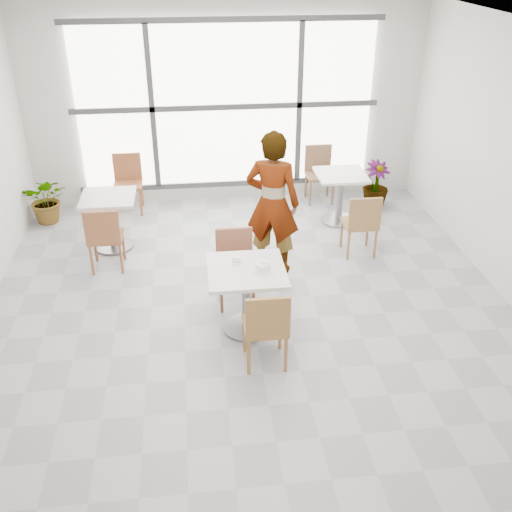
{
  "coord_description": "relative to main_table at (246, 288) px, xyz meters",
  "views": [
    {
      "loc": [
        -0.59,
        -5.25,
        3.76
      ],
      "look_at": [
        0.0,
        -0.3,
        1.0
      ],
      "focal_mm": 40.92,
      "sensor_mm": 36.0,
      "label": 1
    }
  ],
  "objects": [
    {
      "name": "chair_near",
      "position": [
        0.12,
        -0.65,
        -0.02
      ],
      "size": [
        0.42,
        0.42,
        0.87
      ],
      "rotation": [
        0.0,
        0.0,
        3.14
      ],
      "color": "olive",
      "rests_on": "ground"
    },
    {
      "name": "main_table",
      "position": [
        0.0,
        0.0,
        0.0
      ],
      "size": [
        0.8,
        0.8,
        0.75
      ],
      "color": "white",
      "rests_on": "ground"
    },
    {
      "name": "ceiling",
      "position": [
        0.08,
        0.11,
        2.48
      ],
      "size": [
        7.0,
        7.0,
        0.0
      ],
      "primitive_type": "plane",
      "rotation": [
        3.14,
        0.0,
        0.0
      ],
      "color": "white",
      "rests_on": "ground"
    },
    {
      "name": "person",
      "position": [
        0.45,
        1.26,
        0.38
      ],
      "size": [
        0.77,
        0.64,
        1.81
      ],
      "primitive_type": "imported",
      "rotation": [
        0.0,
        0.0,
        2.79
      ],
      "color": "black",
      "rests_on": "ground"
    },
    {
      "name": "coffee_cup",
      "position": [
        -0.09,
        0.15,
        0.26
      ],
      "size": [
        0.16,
        0.13,
        0.07
      ],
      "color": "white",
      "rests_on": "main_table"
    },
    {
      "name": "bg_table_left",
      "position": [
        -1.61,
        2.09,
        -0.04
      ],
      "size": [
        0.7,
        0.7,
        0.75
      ],
      "color": "silver",
      "rests_on": "ground"
    },
    {
      "name": "floor",
      "position": [
        0.08,
        0.11,
        -0.52
      ],
      "size": [
        7.0,
        7.0,
        0.0
      ],
      "primitive_type": "plane",
      "color": "#9E9EA5",
      "rests_on": "ground"
    },
    {
      "name": "bg_chair_right_far",
      "position": [
        1.51,
        3.39,
        -0.02
      ],
      "size": [
        0.42,
        0.42,
        0.87
      ],
      "color": "#886244",
      "rests_on": "ground"
    },
    {
      "name": "plant_right",
      "position": [
        2.33,
        3.01,
        -0.16
      ],
      "size": [
        0.51,
        0.51,
        0.73
      ],
      "primitive_type": "imported",
      "rotation": [
        0.0,
        0.0,
        0.31
      ],
      "color": "#537A3D",
      "rests_on": "ground"
    },
    {
      "name": "chair_far",
      "position": [
        -0.07,
        0.61,
        -0.02
      ],
      "size": [
        0.42,
        0.42,
        0.87
      ],
      "color": "#91563D",
      "rests_on": "ground"
    },
    {
      "name": "bg_chair_left_near",
      "position": [
        -1.62,
        1.45,
        -0.02
      ],
      "size": [
        0.42,
        0.42,
        0.87
      ],
      "rotation": [
        0.0,
        0.0,
        3.14
      ],
      "color": "brown",
      "rests_on": "ground"
    },
    {
      "name": "oatmeal_bowl",
      "position": [
        0.17,
        -0.04,
        0.27
      ],
      "size": [
        0.21,
        0.21,
        0.1
      ],
      "color": "white",
      "rests_on": "main_table"
    },
    {
      "name": "window",
      "position": [
        0.08,
        3.55,
        0.98
      ],
      "size": [
        4.6,
        0.07,
        2.52
      ],
      "color": "white",
      "rests_on": "ground"
    },
    {
      "name": "bg_chair_right_near",
      "position": [
        1.65,
        1.46,
        -0.02
      ],
      "size": [
        0.42,
        0.42,
        0.87
      ],
      "rotation": [
        0.0,
        0.0,
        3.14
      ],
      "color": "#9C713F",
      "rests_on": "ground"
    },
    {
      "name": "plant_left",
      "position": [
        -2.62,
        3.03,
        -0.17
      ],
      "size": [
        0.67,
        0.59,
        0.71
      ],
      "primitive_type": "imported",
      "rotation": [
        0.0,
        0.0,
        -0.05
      ],
      "color": "#427640",
      "rests_on": "ground"
    },
    {
      "name": "wall_front",
      "position": [
        0.08,
        -3.39,
        0.98
      ],
      "size": [
        6.0,
        0.0,
        6.0
      ],
      "primitive_type": "plane",
      "rotation": [
        -1.57,
        0.0,
        0.0
      ],
      "color": "silver",
      "rests_on": "ground"
    },
    {
      "name": "bg_table_right",
      "position": [
        1.64,
        2.54,
        -0.04
      ],
      "size": [
        0.7,
        0.7,
        0.75
      ],
      "color": "white",
      "rests_on": "ground"
    },
    {
      "name": "bg_chair_left_far",
      "position": [
        -1.47,
        3.34,
        -0.02
      ],
      "size": [
        0.42,
        0.42,
        0.87
      ],
      "color": "#9B5833",
      "rests_on": "ground"
    },
    {
      "name": "wall_back",
      "position": [
        0.08,
        3.61,
        0.98
      ],
      "size": [
        6.0,
        0.0,
        6.0
      ],
      "primitive_type": "plane",
      "rotation": [
        1.57,
        0.0,
        0.0
      ],
      "color": "silver",
      "rests_on": "ground"
    }
  ]
}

